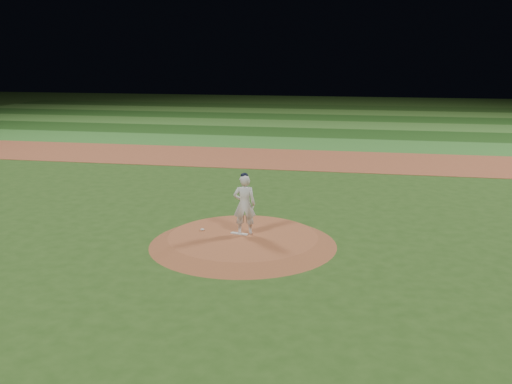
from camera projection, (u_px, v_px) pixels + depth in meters
ground at (243, 244)px, 16.79m from camera, size 120.00×120.00×0.00m
infield_dirt_band at (299, 159)px, 30.14m from camera, size 70.00×6.00×0.02m
outfield_stripe_0 at (310, 144)px, 35.38m from camera, size 70.00×5.00×0.02m
outfield_stripe_1 at (317, 133)px, 40.15m from camera, size 70.00×5.00×0.02m
outfield_stripe_2 at (322, 124)px, 44.92m from camera, size 70.00×5.00×0.02m
outfield_stripe_3 at (327, 118)px, 49.69m from camera, size 70.00×5.00×0.02m
outfield_stripe_4 at (331, 112)px, 54.46m from camera, size 70.00×5.00×0.02m
outfield_stripe_5 at (334, 107)px, 59.23m from camera, size 70.00×5.00×0.02m
pitchers_mound at (243, 240)px, 16.76m from camera, size 5.50×5.50×0.25m
pitching_rubber at (239, 234)px, 16.90m from camera, size 0.55×0.24×0.03m
rosin_bag at (202, 230)px, 17.22m from camera, size 0.12×0.12×0.07m
pitcher_on_mound at (244, 204)px, 16.71m from camera, size 0.72×0.55×1.85m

